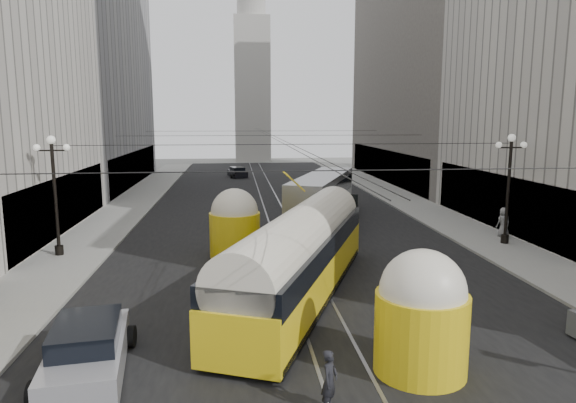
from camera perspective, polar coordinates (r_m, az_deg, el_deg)
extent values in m
cube|color=black|center=(43.17, -1.69, -0.61)|extent=(20.00, 85.00, 0.02)
cube|color=gray|center=(47.34, -16.66, -0.03)|extent=(4.00, 72.00, 0.15)
cube|color=gray|center=(48.88, 12.17, 0.44)|extent=(4.00, 72.00, 0.15)
cube|color=gray|center=(43.12, -2.68, -0.63)|extent=(0.12, 85.00, 0.04)
cube|color=gray|center=(43.23, -0.70, -0.60)|extent=(0.12, 85.00, 0.04)
cube|color=black|center=(36.04, -23.51, -0.15)|extent=(0.10, 18.00, 3.60)
cube|color=#999999|center=(60.68, -22.83, 14.82)|extent=(12.00, 28.00, 28.00)
cube|color=black|center=(59.18, -16.57, 3.66)|extent=(0.10, 25.20, 3.60)
cube|color=black|center=(36.63, 22.10, 0.08)|extent=(0.10, 18.00, 3.60)
cube|color=#514C47|center=(62.93, 16.42, 16.77)|extent=(12.00, 32.00, 32.00)
cube|color=black|center=(60.64, 10.58, 4.02)|extent=(0.10, 28.80, 3.60)
cube|color=#B2AFA8|center=(90.07, -4.01, 12.20)|extent=(6.00, 6.00, 24.00)
cylinder|color=#B2AFA8|center=(91.85, -4.11, 20.96)|extent=(4.80, 4.80, 4.00)
cylinder|color=black|center=(29.79, -24.42, 0.19)|extent=(0.18, 0.18, 6.00)
cylinder|color=black|center=(30.31, -24.07, -4.95)|extent=(0.44, 0.44, 0.50)
cylinder|color=black|center=(29.53, -24.76, 5.17)|extent=(1.60, 0.08, 0.08)
sphere|color=white|center=(29.50, -24.83, 6.24)|extent=(0.44, 0.44, 0.44)
sphere|color=white|center=(29.77, -26.15, 5.39)|extent=(0.36, 0.36, 0.36)
sphere|color=white|center=(29.29, -23.39, 5.53)|extent=(0.36, 0.36, 0.36)
cylinder|color=black|center=(32.31, 23.25, 0.92)|extent=(0.18, 0.18, 6.00)
cylinder|color=black|center=(32.79, 22.94, -3.84)|extent=(0.44, 0.44, 0.50)
cylinder|color=black|center=(32.06, 23.55, 5.52)|extent=(1.60, 0.08, 0.08)
sphere|color=white|center=(32.04, 23.61, 6.50)|extent=(0.44, 0.44, 0.44)
sphere|color=white|center=(31.70, 22.38, 5.83)|extent=(0.36, 0.36, 0.36)
sphere|color=white|center=(32.43, 24.72, 5.74)|extent=(0.36, 0.36, 0.36)
cylinder|color=black|center=(14.32, 6.65, 3.45)|extent=(25.00, 0.03, 0.03)
cylinder|color=black|center=(28.11, 0.44, 6.37)|extent=(25.00, 0.03, 0.03)
cylinder|color=black|center=(42.04, -1.68, 7.35)|extent=(25.00, 0.03, 0.03)
cylinder|color=black|center=(56.01, -2.75, 7.84)|extent=(25.00, 0.03, 0.03)
cylinder|color=black|center=(46.04, -2.05, 7.27)|extent=(0.03, 72.00, 0.03)
cylinder|color=black|center=(46.07, -1.55, 7.27)|extent=(0.03, 72.00, 0.03)
cube|color=yellow|center=(21.56, 1.39, -7.81)|extent=(8.02, 14.61, 1.78)
cube|color=black|center=(21.82, 1.38, -9.91)|extent=(7.85, 14.20, 0.31)
cube|color=black|center=(21.25, 1.40, -4.84)|extent=(7.95, 14.42, 0.89)
cylinder|color=silver|center=(21.18, 1.40, -4.01)|extent=(7.64, 14.29, 2.41)
cylinder|color=yellow|center=(16.00, 14.54, -13.96)|extent=(2.72, 2.72, 2.41)
sphere|color=silver|center=(15.56, 14.73, -9.70)|extent=(2.51, 2.51, 2.51)
cylinder|color=yellow|center=(27.85, -5.92, -3.68)|extent=(2.72, 2.72, 2.41)
sphere|color=silver|center=(27.60, -5.96, -1.14)|extent=(2.51, 2.51, 2.51)
sphere|color=#FFF2BF|center=(15.39, 17.49, -16.37)|extent=(0.36, 0.36, 0.36)
cube|color=#9A9C9F|center=(38.52, 3.80, 0.62)|extent=(7.02, 12.71, 3.15)
cube|color=black|center=(38.45, 3.81, 1.39)|extent=(6.88, 12.30, 1.16)
cube|color=black|center=(32.39, 5.66, -0.41)|extent=(2.29, 0.97, 1.47)
cylinder|color=black|center=(34.40, 2.80, -2.30)|extent=(0.30, 1.05, 1.05)
cylinder|color=black|center=(34.89, 7.07, -2.19)|extent=(0.30, 1.05, 1.05)
cylinder|color=black|center=(42.63, 1.09, -0.02)|extent=(0.30, 1.05, 1.05)
cylinder|color=black|center=(43.03, 4.56, 0.04)|extent=(0.30, 1.05, 1.05)
cube|color=#A4A4A8|center=(16.78, -21.35, -15.71)|extent=(2.71, 5.21, 0.88)
cube|color=black|center=(16.53, -21.48, -13.74)|extent=(2.16, 2.96, 0.83)
cylinder|color=black|center=(15.70, -26.43, -18.60)|extent=(0.22, 0.71, 0.71)
cylinder|color=black|center=(15.17, -19.53, -19.14)|extent=(0.22, 0.71, 0.71)
cylinder|color=black|center=(18.58, -22.73, -13.89)|extent=(0.22, 0.71, 0.71)
cylinder|color=black|center=(18.14, -16.99, -14.13)|extent=(0.22, 0.71, 0.71)
cube|color=silver|center=(51.69, 3.08, 1.57)|extent=(3.59, 4.95, 0.81)
cube|color=black|center=(51.62, 3.09, 2.21)|extent=(2.54, 2.98, 0.77)
cylinder|color=black|center=(50.06, 2.40, 1.14)|extent=(0.22, 0.65, 0.65)
cylinder|color=black|center=(50.33, 4.31, 1.17)|extent=(0.22, 0.65, 0.65)
cylinder|color=black|center=(53.12, 1.92, 1.62)|extent=(0.22, 0.65, 0.65)
cylinder|color=black|center=(53.37, 3.72, 1.64)|extent=(0.22, 0.65, 0.65)
cube|color=black|center=(65.17, -5.64, 3.10)|extent=(2.63, 4.33, 0.72)
cube|color=black|center=(65.12, -5.65, 3.54)|extent=(1.98, 2.52, 0.68)
cylinder|color=black|center=(63.82, -6.30, 2.83)|extent=(0.22, 0.57, 0.57)
cylinder|color=black|center=(63.83, -4.96, 2.85)|extent=(0.22, 0.57, 0.57)
cylinder|color=black|center=(66.55, -6.29, 3.10)|extent=(0.22, 0.57, 0.57)
cylinder|color=black|center=(66.56, -5.00, 3.12)|extent=(0.22, 0.57, 0.57)
imported|color=black|center=(13.91, 4.65, -19.22)|extent=(0.65, 0.71, 1.63)
imported|color=#B7B4AB|center=(16.36, 15.25, -15.06)|extent=(0.60, 0.77, 1.58)
imported|color=slate|center=(34.37, 22.83, -2.12)|extent=(0.99, 0.72, 1.83)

